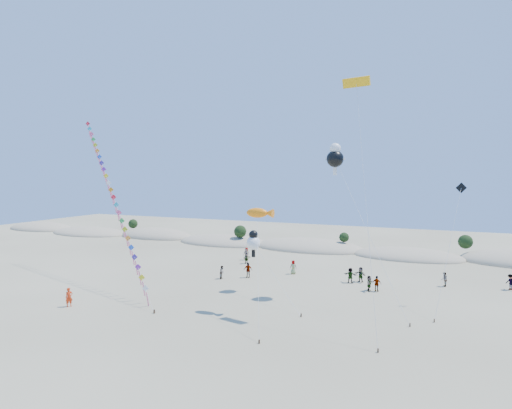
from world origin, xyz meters
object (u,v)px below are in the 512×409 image
object	(u,v)px
parafoil_kite	(357,86)
flyer_foreground	(69,297)
kite_train	(111,191)
fish_kite	(260,213)

from	to	relation	value
parafoil_kite	flyer_foreground	size ratio (longest dim) A/B	11.54
kite_train	fish_kite	distance (m)	20.97
kite_train	parafoil_kite	distance (m)	30.33
fish_kite	flyer_foreground	xyz separation A→B (m)	(-17.00, -6.37, -8.10)
kite_train	parafoil_kite	bearing A→B (deg)	-1.99
kite_train	flyer_foreground	size ratio (longest dim) A/B	12.80
parafoil_kite	flyer_foreground	distance (m)	32.96
fish_kite	flyer_foreground	bearing A→B (deg)	-159.46
fish_kite	parafoil_kite	xyz separation A→B (m)	(8.09, 2.59, 11.30)
parafoil_kite	flyer_foreground	xyz separation A→B (m)	(-25.09, -8.96, -19.41)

